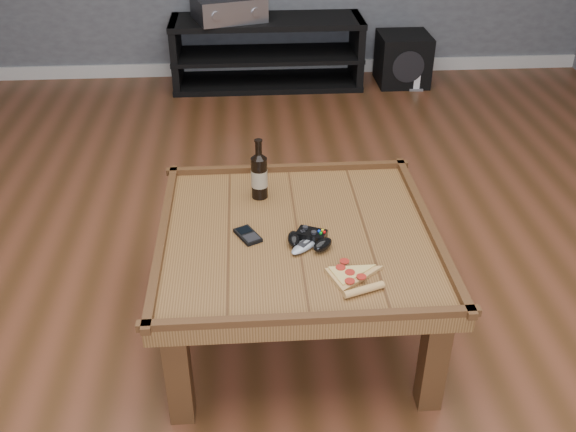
{
  "coord_description": "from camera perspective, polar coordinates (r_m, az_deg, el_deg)",
  "views": [
    {
      "loc": [
        -0.17,
        -1.94,
        1.73
      ],
      "look_at": [
        -0.03,
        0.0,
        0.52
      ],
      "focal_mm": 40.0,
      "sensor_mm": 36.0,
      "label": 1
    }
  ],
  "objects": [
    {
      "name": "av_receiver",
      "position": [
        4.82,
        -5.31,
        17.96
      ],
      "size": [
        0.56,
        0.51,
        0.16
      ],
      "rotation": [
        0.0,
        0.0,
        0.29
      ],
      "color": "black",
      "rests_on": "media_console"
    },
    {
      "name": "remote_control",
      "position": [
        2.25,
        1.76,
        -2.43
      ],
      "size": [
        0.15,
        0.16,
        0.02
      ],
      "rotation": [
        0.0,
        0.0,
        -0.75
      ],
      "color": "gray",
      "rests_on": "coffee_table"
    },
    {
      "name": "baseboard",
      "position": [
        5.21,
        -1.93,
        13.03
      ],
      "size": [
        5.0,
        0.02,
        0.1
      ],
      "primitive_type": "cube",
      "color": "silver",
      "rests_on": "ground"
    },
    {
      "name": "subwoofer",
      "position": [
        5.05,
        10.17,
        13.58
      ],
      "size": [
        0.37,
        0.38,
        0.37
      ],
      "rotation": [
        0.0,
        0.0,
        -0.0
      ],
      "color": "black",
      "rests_on": "ground"
    },
    {
      "name": "game_console",
      "position": [
        5.0,
        11.28,
        12.29
      ],
      "size": [
        0.11,
        0.19,
        0.23
      ],
      "rotation": [
        0.0,
        0.0,
        -0.07
      ],
      "color": "slate",
      "rests_on": "ground"
    },
    {
      "name": "game_controller",
      "position": [
        2.25,
        1.93,
        -2.05
      ],
      "size": [
        0.17,
        0.15,
        0.05
      ],
      "rotation": [
        0.0,
        0.0,
        -0.42
      ],
      "color": "black",
      "rests_on": "coffee_table"
    },
    {
      "name": "media_console",
      "position": [
        4.92,
        -1.86,
        14.29
      ],
      "size": [
        1.4,
        0.45,
        0.5
      ],
      "color": "black",
      "rests_on": "ground"
    },
    {
      "name": "coffee_table",
      "position": [
        2.36,
        0.84,
        -2.68
      ],
      "size": [
        1.03,
        1.03,
        0.48
      ],
      "color": "#553518",
      "rests_on": "ground"
    },
    {
      "name": "smartphone",
      "position": [
        2.3,
        -3.59,
        -1.71
      ],
      "size": [
        0.11,
        0.13,
        0.02
      ],
      "rotation": [
        0.0,
        0.0,
        0.48
      ],
      "color": "black",
      "rests_on": "coffee_table"
    },
    {
      "name": "pizza_slice",
      "position": [
        2.11,
        5.69,
        -5.41
      ],
      "size": [
        0.23,
        0.29,
        0.03
      ],
      "rotation": [
        0.0,
        0.0,
        0.34
      ],
      "color": "tan",
      "rests_on": "coffee_table"
    },
    {
      "name": "ground",
      "position": [
        2.6,
        0.78,
        -9.79
      ],
      "size": [
        6.0,
        6.0,
        0.0
      ],
      "primitive_type": "plane",
      "color": "#492A14",
      "rests_on": "ground"
    },
    {
      "name": "beer_bottle",
      "position": [
        2.5,
        -2.57,
        3.71
      ],
      "size": [
        0.06,
        0.06,
        0.25
      ],
      "color": "black",
      "rests_on": "coffee_table"
    }
  ]
}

